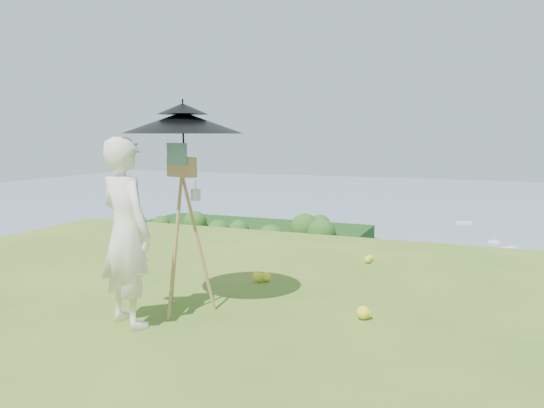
% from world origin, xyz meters
% --- Properties ---
extents(shoreline_tier, '(170.00, 28.00, 8.00)m').
position_xyz_m(shoreline_tier, '(0.00, 75.00, -36.00)').
color(shoreline_tier, gray).
rests_on(shoreline_tier, bay_water).
extents(bay_water, '(700.00, 700.00, 0.00)m').
position_xyz_m(bay_water, '(0.00, 240.00, -34.00)').
color(bay_water, '#758CA8').
rests_on(bay_water, ground).
extents(peninsula, '(90.00, 60.00, 12.00)m').
position_xyz_m(peninsula, '(-75.00, 155.00, -29.00)').
color(peninsula, '#123D10').
rests_on(peninsula, bay_water).
extents(slope_trees, '(110.00, 50.00, 6.00)m').
position_xyz_m(slope_trees, '(0.00, 35.00, -15.00)').
color(slope_trees, '#1E4F17').
rests_on(slope_trees, forest_slope).
extents(harbor_town, '(110.00, 22.00, 5.00)m').
position_xyz_m(harbor_town, '(0.00, 75.00, -29.50)').
color(harbor_town, silver).
rests_on(harbor_town, shoreline_tier).
extents(moored_boats, '(140.00, 140.00, 0.70)m').
position_xyz_m(moored_boats, '(-12.50, 161.00, -33.65)').
color(moored_boats, white).
rests_on(moored_boats, bay_water).
extents(painter, '(0.77, 0.65, 1.80)m').
position_xyz_m(painter, '(-2.02, 1.78, 0.90)').
color(painter, silver).
rests_on(painter, ground).
extents(field_easel, '(0.82, 0.82, 1.74)m').
position_xyz_m(field_easel, '(-1.73, 2.32, 0.87)').
color(field_easel, olive).
rests_on(field_easel, ground).
extents(sun_umbrella, '(1.59, 1.59, 0.74)m').
position_xyz_m(sun_umbrella, '(-1.72, 2.35, 1.80)').
color(sun_umbrella, black).
rests_on(sun_umbrella, field_easel).
extents(painter_cap, '(0.26, 0.29, 0.10)m').
position_xyz_m(painter_cap, '(-2.02, 1.78, 1.75)').
color(painter_cap, '#CB6F7A').
rests_on(painter_cap, painter).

